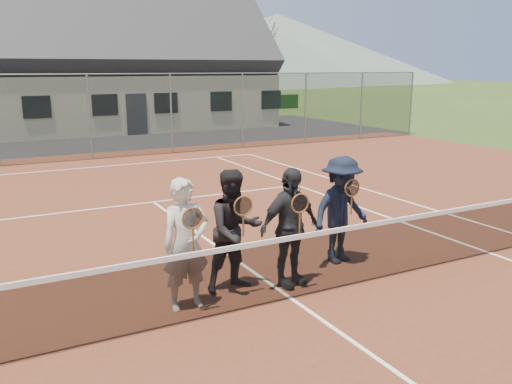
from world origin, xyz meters
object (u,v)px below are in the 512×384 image
player_a (186,244)px  player_b (235,231)px  player_c (290,227)px  clubhouse (122,53)px  tennis_net (292,265)px  player_d (341,210)px

player_a → player_b: (0.85, 0.25, -0.00)m
player_c → clubhouse: bearing=80.9°
tennis_net → player_d: (1.52, 0.93, 0.38)m
clubhouse → player_c: bearing=-99.1°
clubhouse → player_d: (-2.48, -23.07, -3.07)m
tennis_net → player_a: size_ratio=6.49×
player_d → clubhouse: bearing=83.9°
player_c → player_a: bearing=-179.5°
tennis_net → clubhouse: (4.00, 24.00, 3.45)m
clubhouse → player_a: clubhouse is taller
player_d → player_c: bearing=-160.2°
player_a → player_d: (2.91, 0.48, -0.00)m
player_b → player_d: (2.06, 0.22, -0.00)m
clubhouse → player_d: size_ratio=8.67×
clubhouse → player_d: clubhouse is taller
player_a → player_b: size_ratio=1.00×
player_a → player_d: size_ratio=1.00×
clubhouse → player_b: size_ratio=8.67×
player_a → clubhouse: bearing=77.1°
player_a → player_b: 0.89m
player_d → player_b: bearing=-173.8°
tennis_net → clubhouse: bearing=80.5°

